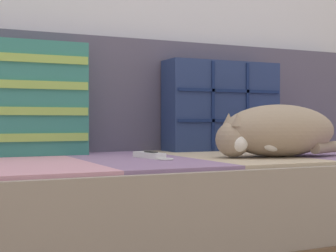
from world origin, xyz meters
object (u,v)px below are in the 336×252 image
couch (177,214)px  game_remote_near (150,155)px  throw_pillow_striped (26,99)px  sleeping_cat (275,132)px  throw_pillow_quilted (222,106)px

couch → game_remote_near: bearing=-152.3°
throw_pillow_striped → sleeping_cat: bearing=-29.8°
throw_pillow_striped → sleeping_cat: size_ratio=0.86×
sleeping_cat → throw_pillow_striped: bearing=150.2°
game_remote_near → throw_pillow_quilted: bearing=34.3°
couch → sleeping_cat: size_ratio=4.56×
throw_pillow_quilted → couch: bearing=-143.4°
couch → throw_pillow_striped: size_ratio=5.33×
throw_pillow_striped → game_remote_near: 0.48m
couch → throw_pillow_quilted: 0.54m
sleeping_cat → throw_pillow_quilted: bearing=83.8°
throw_pillow_quilted → game_remote_near: 0.55m
throw_pillow_quilted → throw_pillow_striped: (-0.76, -0.00, 0.02)m
throw_pillow_striped → game_remote_near: size_ratio=2.11×
throw_pillow_quilted → sleeping_cat: 0.42m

